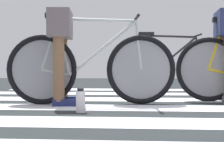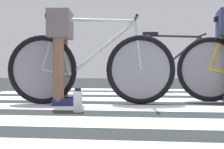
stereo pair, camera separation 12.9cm
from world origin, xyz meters
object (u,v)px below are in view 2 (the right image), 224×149
Objects in this scene: bicycle_1_of_3 at (91,67)px; cyclist_1_of_3 at (61,44)px; bicycle_3_of_3 at (172,67)px; water_bottle at (78,101)px.

cyclist_1_of_3 reaches higher than bicycle_1_of_3.
bicycle_3_of_3 is (1.28, 1.89, -0.24)m from cyclist_1_of_3.
bicycle_3_of_3 reaches higher than water_bottle.
cyclist_1_of_3 reaches higher than bicycle_3_of_3.
bicycle_3_of_3 is at bearing 49.79° from cyclist_1_of_3.
water_bottle is at bearing -97.89° from bicycle_1_of_3.
cyclist_1_of_3 is 2.30m from bicycle_3_of_3.
cyclist_1_of_3 is at bearing -180.00° from bicycle_1_of_3.
water_bottle is at bearing -118.23° from bicycle_3_of_3.
bicycle_3_of_3 is at bearing 56.27° from bicycle_1_of_3.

